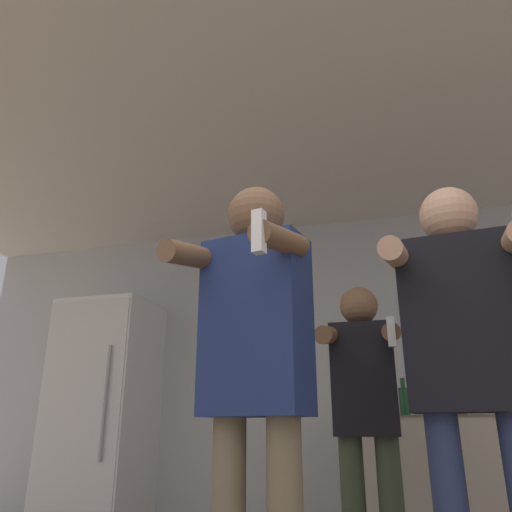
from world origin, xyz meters
TOP-DOWN VIEW (x-y plane):
  - wall_back at (0.00, 3.38)m, footprint 7.00×0.06m
  - ceiling_slab at (0.00, 1.67)m, footprint 7.00×3.87m
  - refrigerator at (-1.98, 3.02)m, footprint 0.74×0.69m
  - counter at (0.78, 3.07)m, footprint 1.60×0.59m
  - bottle_tall_gin at (0.41, 3.14)m, footprint 0.07×0.07m
  - bottle_red_label at (0.78, 3.14)m, footprint 0.08×0.08m
  - person_woman_foreground at (-0.10, 0.97)m, footprint 0.50×0.51m
  - person_man_side at (0.64, 1.25)m, footprint 0.54×0.48m
  - person_spectator_back at (0.20, 2.03)m, footprint 0.42×0.54m

SIDE VIEW (x-z plane):
  - counter at x=0.78m, z-range 0.00..0.91m
  - refrigerator at x=-1.98m, z-range 0.00..1.86m
  - person_spectator_back at x=0.20m, z-range 0.15..1.73m
  - bottle_red_label at x=0.78m, z-range 0.88..1.12m
  - bottle_tall_gin at x=0.41m, z-range 0.88..1.17m
  - person_woman_foreground at x=-0.10m, z-range 0.18..1.91m
  - person_man_side at x=0.64m, z-range 0.20..1.96m
  - wall_back at x=0.00m, z-range 0.00..2.55m
  - ceiling_slab at x=0.00m, z-range 2.55..2.60m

